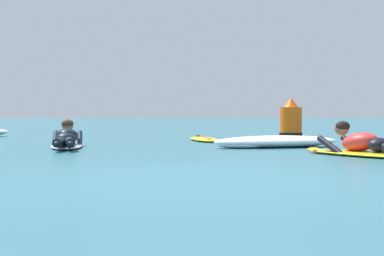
# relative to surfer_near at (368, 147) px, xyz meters

# --- Properties ---
(ground_plane) EXTENTS (120.00, 120.00, 0.00)m
(ground_plane) POSITION_rel_surfer_near_xyz_m (-2.53, 7.23, -0.13)
(ground_plane) COLOR #2D6B7A
(surfer_near) EXTENTS (1.44, 2.48, 0.53)m
(surfer_near) POSITION_rel_surfer_near_xyz_m (0.00, 0.00, 0.00)
(surfer_near) COLOR yellow
(surfer_near) RESTS_ON ground
(surfer_far) EXTENTS (0.65, 2.71, 0.54)m
(surfer_far) POSITION_rel_surfer_near_xyz_m (-4.37, 2.73, 0.00)
(surfer_far) COLOR white
(surfer_far) RESTS_ON ground
(drifting_surfboard) EXTENTS (0.60, 2.28, 0.16)m
(drifting_surfboard) POSITION_rel_surfer_near_xyz_m (-1.63, 5.52, -0.10)
(drifting_surfboard) COLOR yellow
(drifting_surfboard) RESTS_ON ground
(whitewater_back) EXTENTS (2.48, 1.35, 0.21)m
(whitewater_back) POSITION_rel_surfer_near_xyz_m (-0.70, 2.54, -0.04)
(whitewater_back) COLOR white
(whitewater_back) RESTS_ON ground
(channel_marker_buoy) EXTENTS (0.57, 0.57, 0.99)m
(channel_marker_buoy) POSITION_rel_surfer_near_xyz_m (0.74, 7.20, 0.26)
(channel_marker_buoy) COLOR #EA5B0F
(channel_marker_buoy) RESTS_ON ground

